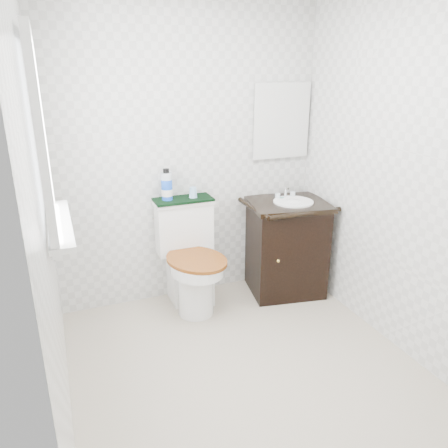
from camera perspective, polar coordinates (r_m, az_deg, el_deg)
floor at (r=3.02m, az=3.23°, el=-18.65°), size 2.40×2.40×0.00m
wall_back at (r=3.55m, az=-4.62°, el=8.74°), size 2.40×0.00×2.40m
wall_front at (r=1.54m, az=23.33°, el=-7.90°), size 2.40×0.00×2.40m
wall_left at (r=2.24m, az=-22.60°, el=0.68°), size 0.00×2.40×2.40m
wall_right at (r=3.09m, az=22.65°, el=5.60°), size 0.00×2.40×2.40m
window at (r=2.41m, az=-23.01°, el=10.48°), size 0.02×0.70×0.90m
mirror at (r=3.81m, az=7.49°, el=13.18°), size 0.50×0.02×0.60m
toilet at (r=3.56m, az=-4.51°, el=-5.10°), size 0.54×0.70×0.87m
vanity at (r=3.81m, az=8.14°, el=-2.72°), size 0.72×0.65×0.92m
trash_bin at (r=3.64m, az=-3.13°, el=-8.41°), size 0.25×0.22×0.31m
towel at (r=3.50m, az=-5.35°, el=3.21°), size 0.47×0.22×0.02m
mouthwash_bottle at (r=3.45m, az=-7.49°, el=4.98°), size 0.09×0.09×0.25m
cup at (r=3.51m, az=-4.07°, el=4.15°), size 0.07×0.07×0.08m
soap_bar at (r=3.75m, az=7.55°, el=3.37°), size 0.06×0.04×0.02m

